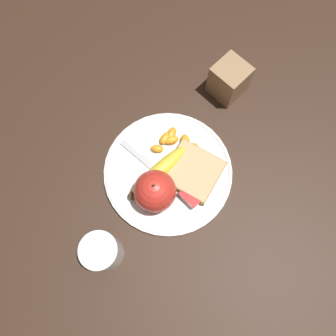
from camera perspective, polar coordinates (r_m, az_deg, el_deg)
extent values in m
plane|color=#332116|center=(0.69, 0.00, -0.81)|extent=(3.00, 3.00, 0.00)
cylinder|color=white|center=(0.69, 0.00, -0.66)|extent=(0.27, 0.27, 0.01)
torus|color=white|center=(0.68, 0.00, -0.51)|extent=(0.26, 0.26, 0.01)
cylinder|color=silver|center=(0.63, -11.34, -14.11)|extent=(0.07, 0.07, 0.09)
cylinder|color=#F4A81E|center=(0.64, -11.23, -14.16)|extent=(0.06, 0.06, 0.07)
sphere|color=red|center=(0.63, -2.30, -4.06)|extent=(0.08, 0.08, 0.08)
cylinder|color=brown|center=(0.58, -2.47, -3.00)|extent=(0.00, 0.00, 0.01)
ellipsoid|color=yellow|center=(0.66, -1.54, -0.62)|extent=(0.04, 0.16, 0.03)
sphere|color=#473319|center=(0.65, -6.14, -4.82)|extent=(0.02, 0.02, 0.02)
cube|color=olive|center=(0.67, 4.37, -0.61)|extent=(0.13, 0.12, 0.02)
cube|color=tan|center=(0.67, 4.37, -0.61)|extent=(0.12, 0.12, 0.02)
cube|color=#B2B2B7|center=(0.69, -3.99, 1.18)|extent=(0.13, 0.02, 0.00)
cube|color=#B2B2B7|center=(0.67, 2.10, -3.94)|extent=(0.06, 0.03, 0.00)
cube|color=white|center=(0.66, 4.15, -4.86)|extent=(0.04, 0.03, 0.02)
cube|color=#B21E1E|center=(0.65, 4.22, -4.64)|extent=(0.04, 0.04, 0.00)
ellipsoid|color=orange|center=(0.70, 0.57, 4.91)|extent=(0.03, 0.04, 0.02)
ellipsoid|color=orange|center=(0.69, 3.96, 3.83)|extent=(0.03, 0.03, 0.02)
ellipsoid|color=orange|center=(0.70, 0.59, 5.96)|extent=(0.03, 0.04, 0.02)
ellipsoid|color=orange|center=(0.69, -1.88, 3.39)|extent=(0.03, 0.03, 0.02)
ellipsoid|color=orange|center=(0.68, 1.98, 1.06)|extent=(0.03, 0.02, 0.01)
ellipsoid|color=orange|center=(0.68, 1.75, 0.17)|extent=(0.03, 0.03, 0.02)
ellipsoid|color=orange|center=(0.70, 3.04, 4.66)|extent=(0.04, 0.03, 0.02)
ellipsoid|color=orange|center=(0.70, -0.51, 5.22)|extent=(0.02, 0.03, 0.02)
ellipsoid|color=orange|center=(0.68, 2.37, 2.50)|extent=(0.04, 0.02, 0.02)
cube|color=#93704C|center=(0.75, 10.57, 14.83)|extent=(0.07, 0.07, 0.08)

